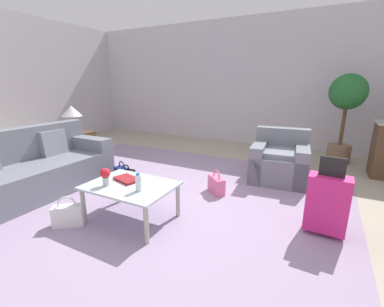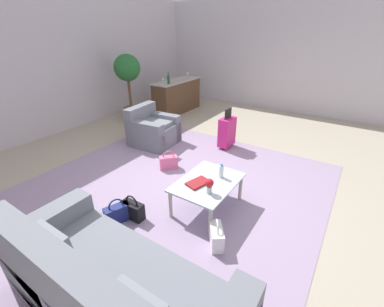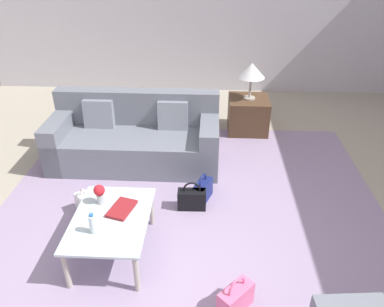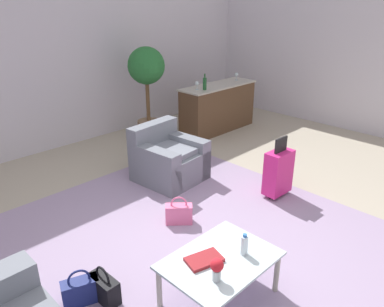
# 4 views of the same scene
# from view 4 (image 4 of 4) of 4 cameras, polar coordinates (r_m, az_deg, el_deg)

# --- Properties ---
(ground_plane) EXTENTS (12.00, 12.00, 0.00)m
(ground_plane) POSITION_cam_4_polar(r_m,az_deg,el_deg) (4.13, 2.49, -15.01)
(ground_plane) COLOR #A89E89
(wall_back) EXTENTS (10.24, 0.12, 3.10)m
(wall_back) POSITION_cam_4_polar(r_m,az_deg,el_deg) (6.77, -24.14, 12.54)
(wall_back) COLOR silver
(wall_back) RESTS_ON ground
(area_rug) EXTENTS (5.20, 4.40, 0.01)m
(area_rug) POSITION_cam_4_polar(r_m,az_deg,el_deg) (3.92, -6.01, -17.44)
(area_rug) COLOR #9984A3
(area_rug) RESTS_ON ground
(armchair) EXTENTS (0.93, 0.94, 0.82)m
(armchair) POSITION_cam_4_polar(r_m,az_deg,el_deg) (5.55, -3.86, -1.03)
(armchair) COLOR slate
(armchair) RESTS_ON ground
(coffee_table) EXTENTS (0.98, 0.71, 0.44)m
(coffee_table) POSITION_cam_4_polar(r_m,az_deg,el_deg) (3.40, 4.30, -16.45)
(coffee_table) COLOR silver
(coffee_table) RESTS_ON ground
(water_bottle) EXTENTS (0.06, 0.06, 0.20)m
(water_bottle) POSITION_cam_4_polar(r_m,az_deg,el_deg) (3.39, 7.98, -13.62)
(water_bottle) COLOR silver
(water_bottle) RESTS_ON coffee_table
(coffee_table_book) EXTENTS (0.35, 0.27, 0.03)m
(coffee_table_book) POSITION_cam_4_polar(r_m,az_deg,el_deg) (3.33, 1.85, -15.86)
(coffee_table_book) COLOR maroon
(coffee_table_book) RESTS_ON coffee_table
(flower_vase) EXTENTS (0.11, 0.11, 0.21)m
(flower_vase) POSITION_cam_4_polar(r_m,az_deg,el_deg) (3.08, 3.80, -16.98)
(flower_vase) COLOR #B2B7BC
(flower_vase) RESTS_ON coffee_table
(bar_console) EXTENTS (1.73, 0.56, 0.93)m
(bar_console) POSITION_cam_4_polar(r_m,az_deg,el_deg) (7.59, 3.96, 7.08)
(bar_console) COLOR #513823
(bar_console) RESTS_ON ground
(wine_glass_leftmost) EXTENTS (0.08, 0.08, 0.15)m
(wine_glass_leftmost) POSITION_cam_4_polar(r_m,az_deg,el_deg) (7.04, 0.77, 10.58)
(wine_glass_leftmost) COLOR silver
(wine_glass_leftmost) RESTS_ON bar_console
(wine_glass_left_of_centre) EXTENTS (0.08, 0.08, 0.15)m
(wine_glass_left_of_centre) POSITION_cam_4_polar(r_m,az_deg,el_deg) (7.93, 6.80, 11.80)
(wine_glass_left_of_centre) COLOR silver
(wine_glass_left_of_centre) RESTS_ON bar_console
(wine_bottle_green) EXTENTS (0.07, 0.07, 0.30)m
(wine_bottle_green) POSITION_cam_4_polar(r_m,az_deg,el_deg) (7.02, 1.94, 10.60)
(wine_bottle_green) COLOR #194C23
(wine_bottle_green) RESTS_ON bar_console
(suitcase_magenta) EXTENTS (0.41, 0.24, 0.85)m
(suitcase_magenta) POSITION_cam_4_polar(r_m,az_deg,el_deg) (5.16, 13.02, -2.73)
(suitcase_magenta) COLOR #D12375
(suitcase_magenta) RESTS_ON ground
(handbag_black) EXTENTS (0.15, 0.32, 0.36)m
(handbag_black) POSITION_cam_4_polar(r_m,az_deg,el_deg) (3.63, -13.25, -19.33)
(handbag_black) COLOR black
(handbag_black) RESTS_ON ground
(handbag_navy) EXTENTS (0.35, 0.24, 0.36)m
(handbag_navy) POSITION_cam_4_polar(r_m,az_deg,el_deg) (3.66, -16.62, -19.42)
(handbag_navy) COLOR navy
(handbag_navy) RESTS_ON ground
(handbag_pink) EXTENTS (0.33, 0.32, 0.36)m
(handbag_pink) POSITION_cam_4_polar(r_m,az_deg,el_deg) (4.54, -1.99, -9.11)
(handbag_pink) COLOR pink
(handbag_pink) RESTS_ON ground
(potted_ficus) EXTENTS (0.67, 0.67, 1.72)m
(potted_ficus) POSITION_cam_4_polar(r_m,az_deg,el_deg) (6.98, -6.90, 11.36)
(potted_ficus) COLOR #84664C
(potted_ficus) RESTS_ON ground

